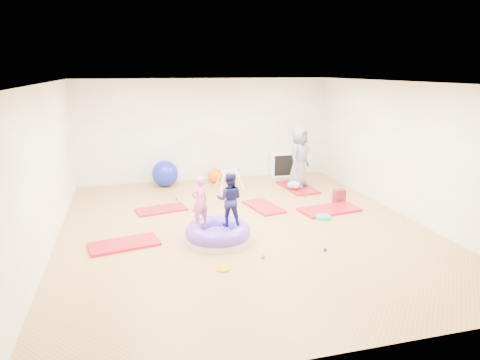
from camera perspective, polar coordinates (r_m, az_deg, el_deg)
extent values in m
cube|color=#A87538|center=(8.51, 0.52, -6.37)|extent=(7.00, 8.00, 0.01)
cube|color=white|center=(7.95, 0.57, 12.84)|extent=(7.00, 8.00, 0.01)
cube|color=white|center=(11.96, -4.57, 6.66)|extent=(7.00, 0.01, 2.80)
cube|color=white|center=(4.53, 14.16, -7.16)|extent=(7.00, 0.01, 2.80)
cube|color=white|center=(7.96, -24.57, 1.33)|extent=(0.01, 8.00, 2.80)
cube|color=white|center=(9.63, 21.10, 3.79)|extent=(0.01, 8.00, 2.80)
cube|color=#B81838|center=(7.96, -15.20, -8.25)|extent=(1.30, 0.83, 0.05)
cube|color=#B81838|center=(9.66, -10.45, -3.88)|extent=(1.17, 0.74, 0.05)
cube|color=#B81838|center=(9.69, 3.18, -3.59)|extent=(0.76, 1.20, 0.05)
cube|color=#B81838|center=(9.67, 11.82, -3.90)|extent=(1.40, 0.84, 0.05)
cube|color=#B81838|center=(11.31, 7.71, -1.00)|extent=(0.75, 1.37, 0.06)
cylinder|color=silver|center=(7.84, -2.95, -7.75)|extent=(1.16, 1.16, 0.13)
torus|color=#5D37C5|center=(7.80, -2.97, -6.92)|extent=(1.20, 1.20, 0.32)
ellipsoid|color=#5D37C5|center=(7.82, -2.96, -7.43)|extent=(0.64, 0.64, 0.29)
imported|color=#CE6785|center=(7.63, -5.38, -2.49)|extent=(0.40, 0.34, 0.93)
imported|color=#181852|center=(7.63, -1.40, -2.26)|extent=(0.57, 0.51, 0.97)
imported|color=slate|center=(11.18, 7.88, 3.06)|extent=(0.89, 0.88, 1.56)
ellipsoid|color=#889EC8|center=(11.06, 7.20, -0.65)|extent=(0.36, 0.23, 0.20)
sphere|color=tan|center=(10.90, 7.52, -0.74)|extent=(0.17, 0.17, 0.17)
sphere|color=#1321AD|center=(7.59, 11.27, -9.09)|extent=(0.07, 0.07, 0.07)
sphere|color=#E63501|center=(7.76, 0.98, -8.23)|extent=(0.07, 0.07, 0.07)
sphere|color=#E63501|center=(10.32, -8.45, -2.53)|extent=(0.07, 0.07, 0.07)
sphere|color=#1321AD|center=(9.90, -10.83, -3.38)|extent=(0.07, 0.07, 0.07)
sphere|color=#E63501|center=(7.91, -16.65, -8.42)|extent=(0.07, 0.07, 0.07)
sphere|color=green|center=(10.53, 8.70, -2.19)|extent=(0.07, 0.07, 0.07)
sphere|color=#E63501|center=(9.82, 12.10, -3.59)|extent=(0.07, 0.07, 0.07)
sphere|color=green|center=(7.20, 3.11, -10.16)|extent=(0.07, 0.07, 0.07)
sphere|color=#1321AD|center=(11.52, -9.95, 0.86)|extent=(0.70, 0.70, 0.70)
sphere|color=#FF5E0A|center=(11.77, -3.40, 0.61)|extent=(0.40, 0.40, 0.40)
cylinder|color=white|center=(10.89, -2.34, -0.19)|extent=(0.19, 0.19, 0.50)
cylinder|color=white|center=(11.29, -2.81, 0.35)|extent=(0.19, 0.19, 0.50)
cylinder|color=white|center=(11.00, 0.02, -0.03)|extent=(0.19, 0.19, 0.50)
cylinder|color=white|center=(11.40, -0.53, 0.49)|extent=(0.19, 0.19, 0.50)
cylinder|color=white|center=(11.09, -1.42, 1.25)|extent=(0.48, 0.03, 0.03)
sphere|color=#E63501|center=(11.04, -2.64, 1.17)|extent=(0.06, 0.06, 0.06)
sphere|color=#1321AD|center=(11.15, -0.21, 1.32)|extent=(0.06, 0.06, 0.06)
cube|color=white|center=(12.54, 5.66, 2.09)|extent=(0.69, 0.33, 0.69)
cube|color=black|center=(12.39, 5.92, 1.94)|extent=(0.59, 0.02, 0.59)
cube|color=white|center=(12.49, 5.74, 2.04)|extent=(0.02, 0.23, 0.61)
cube|color=white|center=(12.49, 5.74, 2.04)|extent=(0.61, 0.23, 0.02)
cylinder|color=#23A4AF|center=(9.15, 10.99, -4.88)|extent=(0.32, 0.32, 0.07)
cube|color=#B60D30|center=(10.27, 13.08, -2.11)|extent=(0.29, 0.20, 0.31)
cylinder|color=orange|center=(6.82, -2.24, -11.79)|extent=(0.21, 0.21, 0.03)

